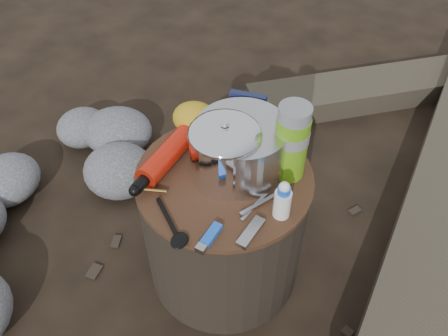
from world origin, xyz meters
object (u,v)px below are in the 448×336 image
(fuel_bottle, at_px, (166,156))
(travel_mug, at_px, (283,131))
(thermos, at_px, (291,142))
(stump, at_px, (224,226))
(camping_pot, at_px, (225,151))

(fuel_bottle, xyz_separation_m, travel_mug, (0.28, 0.19, 0.02))
(thermos, relative_size, travel_mug, 2.03)
(fuel_bottle, relative_size, travel_mug, 2.42)
(stump, relative_size, thermos, 2.20)
(camping_pot, bearing_deg, fuel_bottle, -174.87)
(stump, bearing_deg, camping_pot, 0.24)
(stump, height_order, travel_mug, travel_mug)
(stump, bearing_deg, travel_mug, 56.70)
(fuel_bottle, relative_size, thermos, 1.19)
(thermos, xyz_separation_m, travel_mug, (-0.04, 0.10, -0.06))
(camping_pot, relative_size, travel_mug, 1.68)
(camping_pot, relative_size, thermos, 0.83)
(fuel_bottle, distance_m, thermos, 0.34)
(camping_pot, xyz_separation_m, fuel_bottle, (-0.17, -0.01, -0.06))
(camping_pot, bearing_deg, travel_mug, 57.24)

